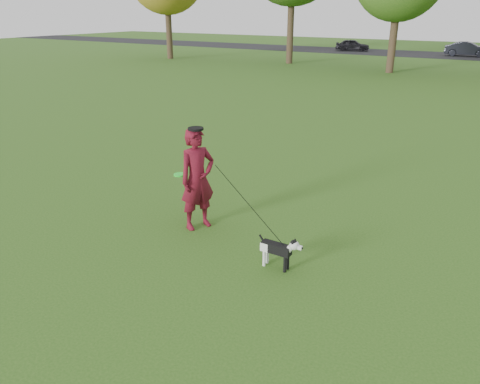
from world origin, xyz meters
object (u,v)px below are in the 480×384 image
Objects in this scene: car_left at (353,45)px; car_mid at (468,49)px; man at (197,179)px; dog at (280,248)px.

car_mid reaches higher than car_left.
car_left is (-10.77, 39.68, -0.40)m from man.
man is 0.53× the size of car_mid.
man reaches higher than car_mid.
man reaches higher than car_left.
car_left reaches higher than dog.
car_mid is at bearing 93.59° from dog.
car_mid is (10.28, 0.00, 0.05)m from car_left.
dog is (2.04, -0.58, -0.61)m from man.
man is 0.60× the size of car_left.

